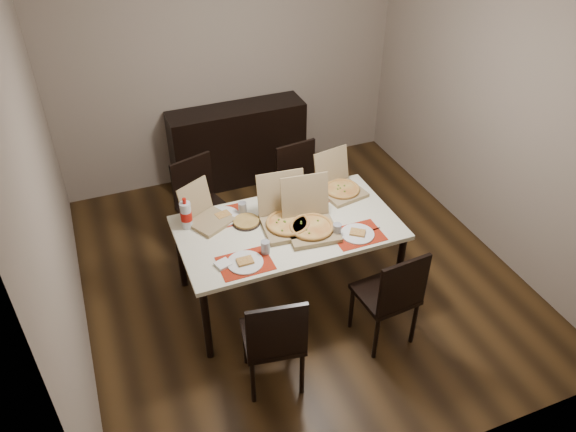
% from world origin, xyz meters
% --- Properties ---
extents(ground, '(3.80, 4.00, 0.02)m').
position_xyz_m(ground, '(0.00, 0.00, -0.01)').
color(ground, '#3F2913').
rests_on(ground, ground).
extents(room_walls, '(3.84, 4.02, 2.62)m').
position_xyz_m(room_walls, '(0.00, 0.43, 1.73)').
color(room_walls, gray).
rests_on(room_walls, ground).
extents(sideboard, '(1.50, 0.40, 0.90)m').
position_xyz_m(sideboard, '(0.00, 1.78, 0.45)').
color(sideboard, black).
rests_on(sideboard, ground).
extents(dining_table, '(1.80, 1.00, 0.75)m').
position_xyz_m(dining_table, '(-0.18, -0.19, 0.68)').
color(dining_table, beige).
rests_on(dining_table, ground).
extents(chair_near_left, '(0.48, 0.48, 0.93)m').
position_xyz_m(chair_near_left, '(-0.64, -1.08, 0.51)').
color(chair_near_left, black).
rests_on(chair_near_left, ground).
extents(chair_near_right, '(0.45, 0.45, 0.93)m').
position_xyz_m(chair_near_right, '(0.35, -1.00, 0.51)').
color(chair_near_right, black).
rests_on(chair_near_right, ground).
extents(chair_far_left, '(0.53, 0.53, 0.93)m').
position_xyz_m(chair_far_left, '(-0.69, 0.75, 0.51)').
color(chair_far_left, black).
rests_on(chair_far_left, ground).
extents(chair_far_right, '(0.47, 0.47, 0.93)m').
position_xyz_m(chair_far_right, '(0.29, 0.65, 0.51)').
color(chair_far_right, black).
rests_on(chair_far_right, ground).
extents(setting_near_left, '(0.45, 0.30, 0.11)m').
position_xyz_m(setting_near_left, '(-0.63, -0.49, 0.77)').
color(setting_near_left, '#AA1F0B').
rests_on(setting_near_left, dining_table).
extents(setting_near_right, '(0.42, 0.30, 0.11)m').
position_xyz_m(setting_near_right, '(0.25, -0.50, 0.77)').
color(setting_near_right, '#AA1F0B').
rests_on(setting_near_right, dining_table).
extents(setting_far_left, '(0.46, 0.30, 0.11)m').
position_xyz_m(setting_far_left, '(-0.62, 0.12, 0.77)').
color(setting_far_left, '#AA1F0B').
rests_on(setting_far_left, dining_table).
extents(setting_far_right, '(0.43, 0.30, 0.11)m').
position_xyz_m(setting_far_right, '(0.24, 0.13, 0.77)').
color(setting_far_right, '#AA1F0B').
rests_on(setting_far_right, dining_table).
extents(napkin_loose, '(0.16, 0.16, 0.02)m').
position_xyz_m(napkin_loose, '(-0.18, -0.28, 0.76)').
color(napkin_loose, white).
rests_on(napkin_loose, dining_table).
extents(pizza_box_center, '(0.45, 0.48, 0.40)m').
position_xyz_m(pizza_box_center, '(-0.03, -0.31, 0.81)').
color(pizza_box_center, '#927B54').
rests_on(pizza_box_center, dining_table).
extents(pizza_box_right, '(0.41, 0.44, 0.35)m').
position_xyz_m(pizza_box_right, '(0.43, 0.10, 0.81)').
color(pizza_box_right, '#927B54').
rests_on(pizza_box_right, dining_table).
extents(pizza_box_left, '(0.44, 0.45, 0.31)m').
position_xyz_m(pizza_box_left, '(-0.79, 0.12, 0.81)').
color(pizza_box_left, '#927B54').
rests_on(pizza_box_left, dining_table).
extents(pizza_box_extra, '(0.43, 0.47, 0.40)m').
position_xyz_m(pizza_box_extra, '(-0.19, -0.19, 0.81)').
color(pizza_box_extra, '#927B54').
rests_on(pizza_box_extra, dining_table).
extents(faina_plate, '(0.23, 0.23, 0.03)m').
position_xyz_m(faina_plate, '(-0.49, -0.03, 0.76)').
color(faina_plate, black).
rests_on(faina_plate, dining_table).
extents(dip_bowl, '(0.12, 0.12, 0.03)m').
position_xyz_m(dip_bowl, '(-0.13, -0.04, 0.76)').
color(dip_bowl, white).
rests_on(dip_bowl, dining_table).
extents(soda_bottle, '(0.09, 0.09, 0.28)m').
position_xyz_m(soda_bottle, '(-0.95, 0.10, 0.87)').
color(soda_bottle, silver).
rests_on(soda_bottle, dining_table).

